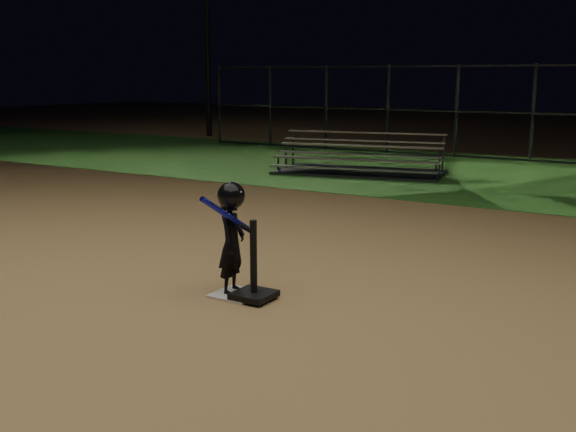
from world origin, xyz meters
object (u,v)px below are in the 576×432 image
(child_batter, at_px, (232,235))
(bleacher_left, at_px, (359,165))
(home_plate, at_px, (237,294))
(batting_tee, at_px, (254,284))

(child_batter, xyz_separation_m, bleacher_left, (-2.75, 8.70, -0.42))
(home_plate, relative_size, bleacher_left, 0.11)
(bleacher_left, bearing_deg, child_batter, -84.24)
(home_plate, relative_size, batting_tee, 0.57)
(child_batter, bearing_deg, bleacher_left, 4.50)
(batting_tee, height_order, child_batter, child_batter)
(home_plate, xyz_separation_m, batting_tee, (0.23, -0.03, 0.16))
(batting_tee, distance_m, bleacher_left, 9.29)
(batting_tee, relative_size, child_batter, 0.68)
(home_plate, xyz_separation_m, child_batter, (-0.08, 0.04, 0.60))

